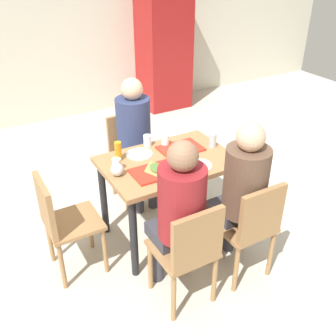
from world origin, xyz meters
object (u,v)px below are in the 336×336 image
Objects in this scene: paper_plate_center at (139,154)px; drink_fridge at (164,45)px; chair_far_side at (130,151)px; tray_red_far at (181,148)px; soda_can at (213,140)px; plastic_cup_a at (147,141)px; plastic_cup_d at (165,140)px; main_table at (168,172)px; paper_plate_near_edge at (198,165)px; chair_near_right at (250,224)px; tray_red_near at (155,172)px; person_far_side at (136,133)px; foil_bundle at (117,170)px; chair_left_end at (62,219)px; person_in_red at (179,209)px; plastic_cup_c at (117,165)px; pizza_slice_a at (156,168)px; condiment_bottle at (118,151)px; person_in_brown_jacket at (241,187)px; plastic_cup_b at (192,171)px; chair_near_left at (189,249)px.

paper_plate_center is 0.12× the size of drink_fridge.
chair_far_side is 2.39× the size of tray_red_far.
drink_fridge is (1.11, 2.83, 0.13)m from soda_can.
plastic_cup_a and plastic_cup_d have the same top height.
plastic_cup_d is at bearing 65.85° from main_table.
chair_far_side is 3.92× the size of paper_plate_near_edge.
chair_near_right reaches higher than tray_red_near.
foil_bundle is (-0.45, -0.63, 0.06)m from person_far_side.
chair_left_end is 1.13m from paper_plate_near_edge.
person_in_red is at bearing -101.12° from chair_far_side.
chair_near_right is at bearing -49.21° from plastic_cup_c.
paper_plate_center is 0.31m from pizza_slice_a.
foil_bundle is (-0.11, -0.22, -0.03)m from condiment_bottle.
plastic_cup_a is (-0.03, -0.30, 0.06)m from person_far_side.
tray_red_far is (-0.08, 0.86, 0.26)m from chair_near_right.
person_in_red reaches higher than plastic_cup_d.
tray_red_near is at bearing -133.75° from pizza_slice_a.
paper_plate_near_edge is at bearing -94.90° from tray_red_far.
plastic_cup_a is at bearing 151.23° from plastic_cup_d.
plastic_cup_a is at bearing 110.02° from paper_plate_near_edge.
person_in_red is at bearing -84.36° from condiment_bottle.
main_table is 10.69× the size of plastic_cup_c.
drink_fridge is (1.83, 3.46, 0.20)m from person_in_red.
person_in_red reaches higher than plastic_cup_c.
person_in_brown_jacket is at bearing -43.74° from plastic_cup_c.
person_in_red is 0.69m from plastic_cup_c.
drink_fridge reaches higher than chair_left_end.
plastic_cup_b is (-0.24, 0.44, 0.30)m from chair_near_right.
person_far_side reaches higher than pizza_slice_a.
paper_plate_near_edge is (-0.11, 0.55, 0.26)m from chair_near_right.
chair_near_right is at bearing -78.97° from paper_plate_near_edge.
tray_red_near is 0.36m from paper_plate_near_edge.
person_in_brown_jacket reaches higher than main_table.
paper_plate_center is 0.18m from plastic_cup_a.
tray_red_near is 1.53× the size of pizza_slice_a.
chair_far_side is 2.65m from drink_fridge.
plastic_cup_c and plastic_cup_d have the same top height.
plastic_cup_a is at bearing 19.28° from chair_left_end.
person_far_side is (0.92, 0.61, 0.25)m from chair_left_end.
plastic_cup_a is at bearing 18.94° from condiment_bottle.
person_far_side is at bearing 54.13° from foil_bundle.
condiment_bottle is at bearing -125.79° from drink_fridge.
chair_near_left is at bearing -101.12° from person_far_side.
chair_left_end is 8.62× the size of foil_bundle.
main_table is at bearing -118.72° from drink_fridge.
plastic_cup_c is 0.17m from condiment_bottle.
drink_fridge is at bearing 54.55° from plastic_cup_c.
tray_red_far is (0.45, 0.72, 0.02)m from person_in_red.
paper_plate_near_edge is at bearing 52.06° from chair_near_left.
pizza_slice_a is at bearing -32.70° from plastic_cup_c.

